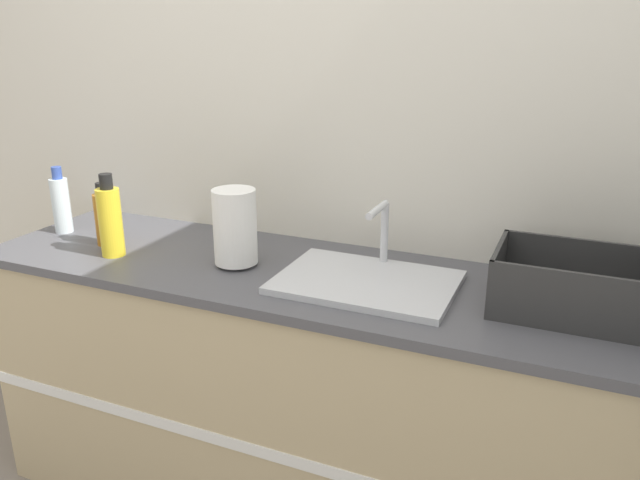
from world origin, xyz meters
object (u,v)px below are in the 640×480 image
(sink, at_px, (367,279))
(bottle_yellow, at_px, (110,220))
(paper_towel_roll, at_px, (235,227))
(dish_rack, at_px, (571,291))
(bottle_amber, at_px, (104,218))
(bottle_clear, at_px, (61,204))

(sink, relative_size, bottle_yellow, 1.88)
(sink, xyz_separation_m, paper_towel_roll, (-0.43, -0.01, 0.11))
(dish_rack, relative_size, bottle_amber, 1.82)
(bottle_amber, distance_m, bottle_clear, 0.24)
(sink, xyz_separation_m, bottle_amber, (-0.94, -0.02, 0.08))
(sink, height_order, paper_towel_roll, paper_towel_roll)
(dish_rack, height_order, bottle_amber, bottle_amber)
(bottle_clear, bearing_deg, bottle_yellow, -20.12)
(paper_towel_roll, xyz_separation_m, bottle_yellow, (-0.42, -0.08, -0.00))
(sink, height_order, dish_rack, sink)
(paper_towel_roll, distance_m, bottle_amber, 0.51)
(bottle_yellow, distance_m, bottle_clear, 0.36)
(paper_towel_roll, bearing_deg, bottle_amber, -179.28)
(bottle_yellow, bearing_deg, paper_towel_roll, 10.97)
(sink, bearing_deg, bottle_amber, -178.80)
(bottle_amber, bearing_deg, bottle_yellow, -38.31)
(dish_rack, distance_m, bottle_amber, 1.50)
(paper_towel_roll, distance_m, bottle_clear, 0.75)
(sink, bearing_deg, bottle_clear, 178.64)
(sink, distance_m, paper_towel_roll, 0.44)
(dish_rack, xyz_separation_m, bottle_amber, (-1.49, -0.06, 0.04))
(sink, distance_m, bottle_clear, 1.19)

